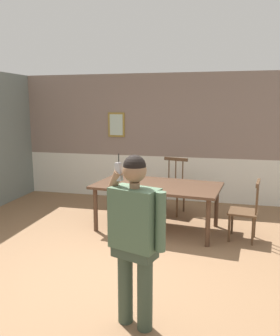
{
  "coord_description": "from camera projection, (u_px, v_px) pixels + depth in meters",
  "views": [
    {
      "loc": [
        1.29,
        -3.73,
        2.02
      ],
      "look_at": [
        0.45,
        -0.2,
        1.35
      ],
      "focal_mm": 36.38,
      "sensor_mm": 36.0,
      "label": 1
    }
  ],
  "objects": [
    {
      "name": "dining_table",
      "position": [
        157.0,
        189.0,
        5.53
      ],
      "size": [
        2.12,
        1.32,
        0.75
      ],
      "rotation": [
        0.0,
        0.0,
        -0.12
      ],
      "color": "#4C3323",
      "rests_on": "ground_plane"
    },
    {
      "name": "chair_by_doorway",
      "position": [
        246.0,
        211.0,
        5.1
      ],
      "size": [
        0.48,
        0.48,
        0.93
      ],
      "rotation": [
        0.0,
        0.0,
        1.41
      ],
      "color": "#513823",
      "rests_on": "ground_plane"
    },
    {
      "name": "room_back_partition",
      "position": [
        159.0,
        140.0,
        7.27
      ],
      "size": [
        6.13,
        0.17,
        2.67
      ],
      "color": "gray",
      "rests_on": "ground_plane"
    },
    {
      "name": "ground_plane",
      "position": [
        109.0,
        270.0,
        4.23
      ],
      "size": [
        7.53,
        7.53,
        0.0
      ],
      "primitive_type": "plane",
      "color": "#846042"
    },
    {
      "name": "chair_near_window",
      "position": [
        172.0,
        187.0,
        6.43
      ],
      "size": [
        0.56,
        0.56,
        1.04
      ],
      "rotation": [
        0.0,
        0.0,
        2.91
      ],
      "color": "#513823",
      "rests_on": "ground_plane"
    },
    {
      "name": "person_figure",
      "position": [
        135.0,
        232.0,
        3.01
      ],
      "size": [
        0.56,
        0.36,
        1.61
      ],
      "rotation": [
        0.0,
        0.0,
        2.82
      ],
      "color": "#3A493A",
      "rests_on": "ground_plane"
    }
  ]
}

